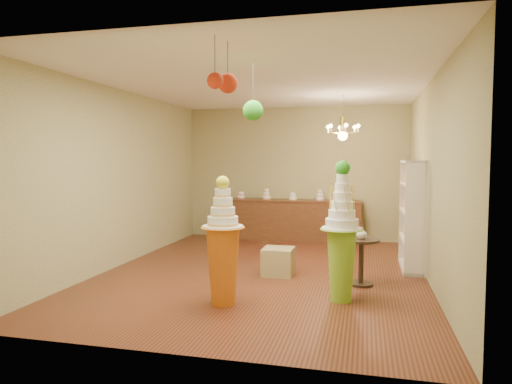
% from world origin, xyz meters
% --- Properties ---
extents(floor, '(6.50, 6.50, 0.00)m').
position_xyz_m(floor, '(0.00, 0.00, 0.00)').
color(floor, '#532716').
rests_on(floor, ground).
extents(ceiling, '(6.50, 6.50, 0.00)m').
position_xyz_m(ceiling, '(0.00, 0.00, 3.00)').
color(ceiling, white).
rests_on(ceiling, ground).
extents(wall_back, '(5.00, 0.04, 3.00)m').
position_xyz_m(wall_back, '(0.00, 3.25, 1.50)').
color(wall_back, tan).
rests_on(wall_back, ground).
extents(wall_front, '(5.00, 0.04, 3.00)m').
position_xyz_m(wall_front, '(0.00, -3.25, 1.50)').
color(wall_front, tan).
rests_on(wall_front, ground).
extents(wall_left, '(0.04, 6.50, 3.00)m').
position_xyz_m(wall_left, '(-2.50, 0.00, 1.50)').
color(wall_left, tan).
rests_on(wall_left, ground).
extents(wall_right, '(0.04, 6.50, 3.00)m').
position_xyz_m(wall_right, '(2.50, 0.00, 1.50)').
color(wall_right, tan).
rests_on(wall_right, ground).
extents(pedestal_green, '(0.63, 0.63, 1.80)m').
position_xyz_m(pedestal_green, '(1.29, -1.26, 0.71)').
color(pedestal_green, '#7BB728').
rests_on(pedestal_green, floor).
extents(pedestal_orange, '(0.61, 0.61, 1.61)m').
position_xyz_m(pedestal_orange, '(-0.14, -1.73, 0.64)').
color(pedestal_orange, orange).
rests_on(pedestal_orange, floor).
extents(burlap_riser, '(0.48, 0.48, 0.43)m').
position_xyz_m(burlap_riser, '(0.26, -0.14, 0.21)').
color(burlap_riser, '#948451').
rests_on(burlap_riser, floor).
extents(sideboard, '(3.04, 0.54, 1.16)m').
position_xyz_m(sideboard, '(0.00, 2.97, 0.48)').
color(sideboard, '#57311B').
rests_on(sideboard, floor).
extents(shelving_unit, '(0.33, 1.20, 1.80)m').
position_xyz_m(shelving_unit, '(2.34, 0.80, 0.90)').
color(shelving_unit, beige).
rests_on(shelving_unit, floor).
extents(round_table, '(0.67, 0.67, 0.67)m').
position_xyz_m(round_table, '(1.53, -0.42, 0.44)').
color(round_table, black).
rests_on(round_table, floor).
extents(vase, '(0.18, 0.18, 0.17)m').
position_xyz_m(vase, '(1.53, -0.42, 0.76)').
color(vase, beige).
rests_on(vase, round_table).
extents(pom_red_left, '(0.20, 0.20, 0.52)m').
position_xyz_m(pom_red_left, '(0.20, -2.59, 2.58)').
color(pom_red_left, '#3E362D').
rests_on(pom_red_left, ceiling).
extents(pom_green_mid, '(0.24, 0.24, 0.73)m').
position_xyz_m(pom_green_mid, '(0.26, -1.78, 2.39)').
color(pom_green_mid, '#3E362D').
rests_on(pom_green_mid, ceiling).
extents(pom_red_right, '(0.16, 0.16, 0.51)m').
position_xyz_m(pom_red_right, '(0.15, -2.85, 2.57)').
color(pom_red_right, '#3E362D').
rests_on(pom_red_right, ceiling).
extents(chandelier, '(0.81, 0.81, 0.85)m').
position_xyz_m(chandelier, '(1.15, 1.47, 2.30)').
color(chandelier, '#D7C24B').
rests_on(chandelier, ceiling).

